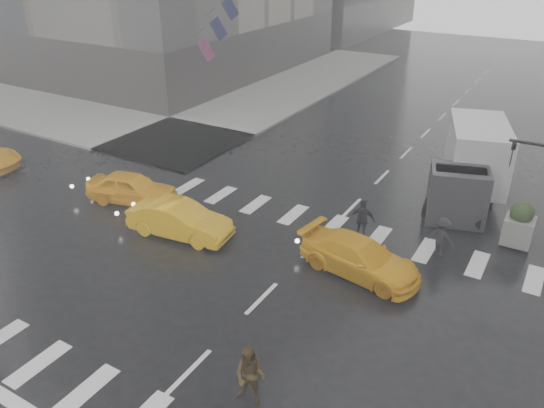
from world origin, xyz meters
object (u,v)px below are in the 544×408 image
Objects in this scene: pedestrian_brown at (250,376)px; taxi_front at (132,188)px; taxi_mid at (180,220)px; box_truck at (472,164)px.

pedestrian_brown is 13.42m from taxi_front.
box_truck is at bearing -51.94° from taxi_mid.
pedestrian_brown reaches higher than taxi_mid.
box_truck is at bearing 73.16° from pedestrian_brown.
pedestrian_brown is 15.58m from box_truck.
taxi_mid is at bearing -152.07° from box_truck.
taxi_mid is (-7.30, 6.00, -0.16)m from pedestrian_brown.
taxi_front is at bearing -165.72° from box_truck.
taxi_mid is 13.43m from box_truck.
taxi_front is 0.63× the size of box_truck.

